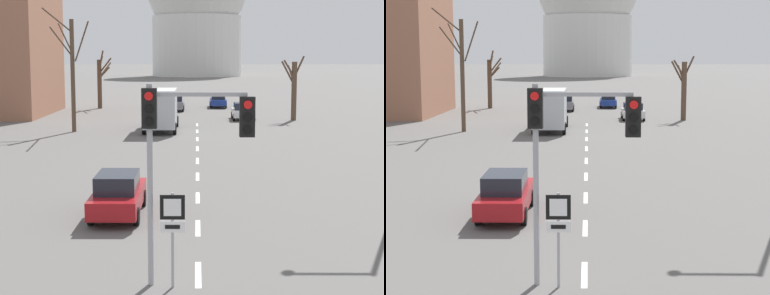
% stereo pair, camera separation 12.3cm
% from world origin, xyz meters
% --- Properties ---
extents(lane_stripe_1, '(0.16, 2.00, 0.01)m').
position_xyz_m(lane_stripe_1, '(0.00, 7.57, 0.00)').
color(lane_stripe_1, silver).
rests_on(lane_stripe_1, ground_plane).
extents(lane_stripe_2, '(0.16, 2.00, 0.01)m').
position_xyz_m(lane_stripe_2, '(0.00, 12.07, 0.00)').
color(lane_stripe_2, silver).
rests_on(lane_stripe_2, ground_plane).
extents(lane_stripe_3, '(0.16, 2.00, 0.01)m').
position_xyz_m(lane_stripe_3, '(0.00, 16.57, 0.00)').
color(lane_stripe_3, silver).
rests_on(lane_stripe_3, ground_plane).
extents(lane_stripe_4, '(0.16, 2.00, 0.01)m').
position_xyz_m(lane_stripe_4, '(0.00, 21.07, 0.00)').
color(lane_stripe_4, silver).
rests_on(lane_stripe_4, ground_plane).
extents(lane_stripe_5, '(0.16, 2.00, 0.01)m').
position_xyz_m(lane_stripe_5, '(0.00, 25.57, 0.00)').
color(lane_stripe_5, silver).
rests_on(lane_stripe_5, ground_plane).
extents(lane_stripe_6, '(0.16, 2.00, 0.01)m').
position_xyz_m(lane_stripe_6, '(0.00, 30.07, 0.00)').
color(lane_stripe_6, silver).
rests_on(lane_stripe_6, ground_plane).
extents(lane_stripe_7, '(0.16, 2.00, 0.01)m').
position_xyz_m(lane_stripe_7, '(0.00, 34.57, 0.00)').
color(lane_stripe_7, silver).
rests_on(lane_stripe_7, ground_plane).
extents(lane_stripe_8, '(0.16, 2.00, 0.01)m').
position_xyz_m(lane_stripe_8, '(0.00, 39.07, 0.00)').
color(lane_stripe_8, silver).
rests_on(lane_stripe_8, ground_plane).
extents(lane_stripe_9, '(0.16, 2.00, 0.01)m').
position_xyz_m(lane_stripe_9, '(0.00, 43.57, 0.00)').
color(lane_stripe_9, silver).
rests_on(lane_stripe_9, ground_plane).
extents(traffic_signal_centre_tall, '(2.69, 0.34, 4.95)m').
position_xyz_m(traffic_signal_centre_tall, '(-0.35, 6.83, 3.77)').
color(traffic_signal_centre_tall, '#9E9EA3').
rests_on(traffic_signal_centre_tall, ground_plane).
extents(route_sign_post, '(0.60, 0.08, 2.36)m').
position_xyz_m(route_sign_post, '(-0.62, 6.64, 1.60)').
color(route_sign_post, '#9E9EA3').
rests_on(route_sign_post, ground_plane).
extents(sedan_near_left, '(1.78, 4.36, 1.52)m').
position_xyz_m(sedan_near_left, '(2.27, 61.12, 0.78)').
color(sedan_near_left, navy).
rests_on(sedan_near_left, ground_plane).
extents(sedan_near_right, '(1.94, 4.07, 1.50)m').
position_xyz_m(sedan_near_right, '(4.04, 47.83, 0.76)').
color(sedan_near_right, silver).
rests_on(sedan_near_right, ground_plane).
extents(sedan_mid_centre, '(1.71, 4.44, 1.55)m').
position_xyz_m(sedan_mid_centre, '(-2.81, 13.72, 0.78)').
color(sedan_mid_centre, maroon).
rests_on(sedan_mid_centre, ground_plane).
extents(sedan_far_left, '(1.89, 3.86, 1.56)m').
position_xyz_m(sedan_far_left, '(-2.27, 56.75, 0.80)').
color(sedan_far_left, slate).
rests_on(sedan_far_left, ground_plane).
extents(delivery_truck, '(2.44, 7.20, 3.14)m').
position_xyz_m(delivery_truck, '(-2.71, 39.33, 1.70)').
color(delivery_truck, '#333842').
rests_on(delivery_truck, ground_plane).
extents(bare_tree_left_near, '(3.63, 4.44, 8.96)m').
position_xyz_m(bare_tree_left_near, '(-9.15, 38.66, 4.55)').
color(bare_tree_left_near, brown).
rests_on(bare_tree_left_near, ground_plane).
extents(bare_tree_right_near, '(1.98, 1.76, 5.56)m').
position_xyz_m(bare_tree_right_near, '(8.36, 47.37, 2.81)').
color(bare_tree_right_near, brown).
rests_on(bare_tree_right_near, ground_plane).
extents(bare_tree_left_far, '(1.75, 3.62, 6.15)m').
position_xyz_m(bare_tree_left_far, '(-10.26, 59.84, 2.98)').
color(bare_tree_left_far, brown).
rests_on(bare_tree_left_far, ground_plane).
extents(capitol_dome, '(26.71, 26.71, 37.73)m').
position_xyz_m(capitol_dome, '(0.00, 166.94, 18.38)').
color(capitol_dome, silver).
rests_on(capitol_dome, ground_plane).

